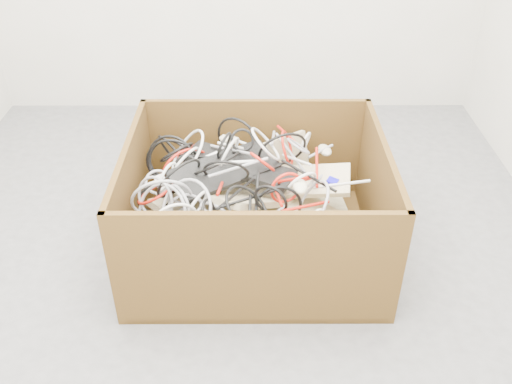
{
  "coord_description": "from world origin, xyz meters",
  "views": [
    {
      "loc": [
        0.11,
        -1.88,
        1.65
      ],
      "look_at": [
        0.12,
        0.06,
        0.3
      ],
      "focal_mm": 39.2,
      "sensor_mm": 36.0,
      "label": 1
    }
  ],
  "objects_px": {
    "cardboard_box": "(253,224)",
    "vga_plug": "(332,182)",
    "power_strip_left": "(189,171)",
    "power_strip_right": "(202,227)"
  },
  "relations": [
    {
      "from": "cardboard_box",
      "to": "power_strip_left",
      "type": "distance_m",
      "value": 0.36
    },
    {
      "from": "cardboard_box",
      "to": "vga_plug",
      "type": "relative_size",
      "value": 23.64
    },
    {
      "from": "cardboard_box",
      "to": "power_strip_right",
      "type": "height_order",
      "value": "cardboard_box"
    },
    {
      "from": "power_strip_left",
      "to": "power_strip_right",
      "type": "relative_size",
      "value": 1.16
    },
    {
      "from": "power_strip_left",
      "to": "power_strip_right",
      "type": "height_order",
      "value": "power_strip_left"
    },
    {
      "from": "cardboard_box",
      "to": "vga_plug",
      "type": "height_order",
      "value": "cardboard_box"
    },
    {
      "from": "power_strip_left",
      "to": "power_strip_right",
      "type": "distance_m",
      "value": 0.35
    },
    {
      "from": "power_strip_left",
      "to": "vga_plug",
      "type": "bearing_deg",
      "value": -22.44
    },
    {
      "from": "power_strip_right",
      "to": "vga_plug",
      "type": "xyz_separation_m",
      "value": [
        0.53,
        0.29,
        0.01
      ]
    },
    {
      "from": "cardboard_box",
      "to": "vga_plug",
      "type": "xyz_separation_m",
      "value": [
        0.34,
        0.03,
        0.2
      ]
    }
  ]
}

